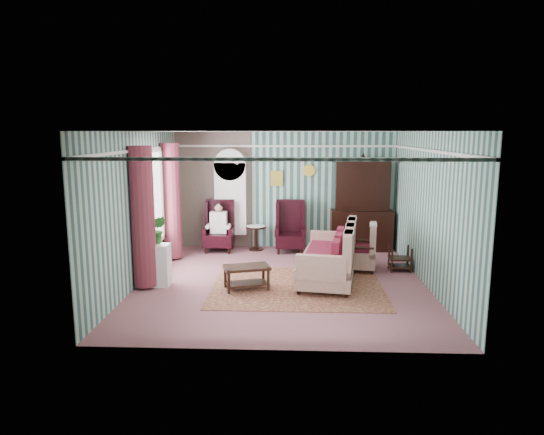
{
  "coord_description": "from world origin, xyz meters",
  "views": [
    {
      "loc": [
        0.2,
        -9.09,
        2.89
      ],
      "look_at": [
        -0.22,
        0.6,
        1.17
      ],
      "focal_mm": 32.0,
      "sensor_mm": 36.0,
      "label": 1
    }
  ],
  "objects_px": {
    "nest_table": "(400,258)",
    "bookcase": "(231,204)",
    "floral_armchair": "(358,247)",
    "dresser_hutch": "(362,203)",
    "wingback_left": "(219,226)",
    "plant_stand": "(155,265)",
    "seated_woman": "(219,227)",
    "wingback_right": "(290,227)",
    "coffee_table": "(247,278)",
    "round_side_table": "(256,238)",
    "sofa": "(328,255)"
  },
  "relations": [
    {
      "from": "bookcase",
      "to": "sofa",
      "type": "xyz_separation_m",
      "value": [
        2.25,
        -2.64,
        -0.61
      ]
    },
    {
      "from": "wingback_right",
      "to": "wingback_left",
      "type": "bearing_deg",
      "value": 180.0
    },
    {
      "from": "round_side_table",
      "to": "sofa",
      "type": "height_order",
      "value": "sofa"
    },
    {
      "from": "round_side_table",
      "to": "coffee_table",
      "type": "distance_m",
      "value": 3.08
    },
    {
      "from": "bookcase",
      "to": "plant_stand",
      "type": "height_order",
      "value": "bookcase"
    },
    {
      "from": "round_side_table",
      "to": "plant_stand",
      "type": "bearing_deg",
      "value": -120.38
    },
    {
      "from": "seated_woman",
      "to": "nest_table",
      "type": "relative_size",
      "value": 2.19
    },
    {
      "from": "floral_armchair",
      "to": "seated_woman",
      "type": "bearing_deg",
      "value": 73.26
    },
    {
      "from": "round_side_table",
      "to": "nest_table",
      "type": "height_order",
      "value": "round_side_table"
    },
    {
      "from": "bookcase",
      "to": "seated_woman",
      "type": "xyz_separation_m",
      "value": [
        -0.25,
        -0.39,
        -0.53
      ]
    },
    {
      "from": "bookcase",
      "to": "nest_table",
      "type": "xyz_separation_m",
      "value": [
        3.82,
        -1.94,
        -0.85
      ]
    },
    {
      "from": "floral_armchair",
      "to": "coffee_table",
      "type": "distance_m",
      "value": 2.64
    },
    {
      "from": "coffee_table",
      "to": "wingback_right",
      "type": "bearing_deg",
      "value": 74.89
    },
    {
      "from": "bookcase",
      "to": "seated_woman",
      "type": "bearing_deg",
      "value": -122.66
    },
    {
      "from": "bookcase",
      "to": "wingback_right",
      "type": "relative_size",
      "value": 1.79
    },
    {
      "from": "seated_woman",
      "to": "sofa",
      "type": "xyz_separation_m",
      "value": [
        2.5,
        -2.25,
        -0.08
      ]
    },
    {
      "from": "nest_table",
      "to": "bookcase",
      "type": "bearing_deg",
      "value": 153.08
    },
    {
      "from": "nest_table",
      "to": "coffee_table",
      "type": "bearing_deg",
      "value": -156.16
    },
    {
      "from": "bookcase",
      "to": "round_side_table",
      "type": "xyz_separation_m",
      "value": [
        0.65,
        -0.24,
        -0.82
      ]
    },
    {
      "from": "wingback_left",
      "to": "plant_stand",
      "type": "relative_size",
      "value": 1.56
    },
    {
      "from": "wingback_right",
      "to": "floral_armchair",
      "type": "xyz_separation_m",
      "value": [
        1.43,
        -1.51,
        -0.14
      ]
    },
    {
      "from": "dresser_hutch",
      "to": "wingback_right",
      "type": "distance_m",
      "value": 1.86
    },
    {
      "from": "wingback_right",
      "to": "seated_woman",
      "type": "distance_m",
      "value": 1.75
    },
    {
      "from": "coffee_table",
      "to": "floral_armchair",
      "type": "bearing_deg",
      "value": 32.44
    },
    {
      "from": "nest_table",
      "to": "plant_stand",
      "type": "distance_m",
      "value": 5.02
    },
    {
      "from": "floral_armchair",
      "to": "coffee_table",
      "type": "xyz_separation_m",
      "value": [
        -2.22,
        -1.41,
        -0.26
      ]
    },
    {
      "from": "seated_woman",
      "to": "dresser_hutch",
      "type": "bearing_deg",
      "value": 4.41
    },
    {
      "from": "wingback_left",
      "to": "round_side_table",
      "type": "relative_size",
      "value": 2.08
    },
    {
      "from": "nest_table",
      "to": "floral_armchair",
      "type": "relative_size",
      "value": 0.55
    },
    {
      "from": "round_side_table",
      "to": "floral_armchair",
      "type": "height_order",
      "value": "floral_armchair"
    },
    {
      "from": "bookcase",
      "to": "wingback_left",
      "type": "bearing_deg",
      "value": -122.66
    },
    {
      "from": "nest_table",
      "to": "floral_armchair",
      "type": "bearing_deg",
      "value": 177.6
    },
    {
      "from": "coffee_table",
      "to": "plant_stand",
      "type": "bearing_deg",
      "value": 174.36
    },
    {
      "from": "dresser_hutch",
      "to": "seated_woman",
      "type": "bearing_deg",
      "value": -175.59
    },
    {
      "from": "bookcase",
      "to": "coffee_table",
      "type": "bearing_deg",
      "value": -77.9
    },
    {
      "from": "plant_stand",
      "to": "coffee_table",
      "type": "relative_size",
      "value": 0.96
    },
    {
      "from": "seated_woman",
      "to": "coffee_table",
      "type": "height_order",
      "value": "seated_woman"
    },
    {
      "from": "wingback_right",
      "to": "floral_armchair",
      "type": "distance_m",
      "value": 2.09
    },
    {
      "from": "wingback_left",
      "to": "plant_stand",
      "type": "bearing_deg",
      "value": -106.22
    },
    {
      "from": "seated_woman",
      "to": "coffee_table",
      "type": "relative_size",
      "value": 1.42
    },
    {
      "from": "nest_table",
      "to": "dresser_hutch",
      "type": "bearing_deg",
      "value": 107.39
    },
    {
      "from": "dresser_hutch",
      "to": "nest_table",
      "type": "distance_m",
      "value": 2.11
    },
    {
      "from": "bookcase",
      "to": "dresser_hutch",
      "type": "bearing_deg",
      "value": -2.11
    },
    {
      "from": "wingback_left",
      "to": "floral_armchair",
      "type": "bearing_deg",
      "value": -25.43
    },
    {
      "from": "seated_woman",
      "to": "floral_armchair",
      "type": "xyz_separation_m",
      "value": [
        3.18,
        -1.51,
        -0.1
      ]
    },
    {
      "from": "sofa",
      "to": "coffee_table",
      "type": "relative_size",
      "value": 2.74
    },
    {
      "from": "dresser_hutch",
      "to": "seated_woman",
      "type": "distance_m",
      "value": 3.56
    },
    {
      "from": "bookcase",
      "to": "coffee_table",
      "type": "xyz_separation_m",
      "value": [
        0.71,
        -3.31,
        -0.9
      ]
    },
    {
      "from": "bookcase",
      "to": "floral_armchair",
      "type": "relative_size",
      "value": 2.29
    },
    {
      "from": "floral_armchair",
      "to": "coffee_table",
      "type": "relative_size",
      "value": 1.17
    }
  ]
}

